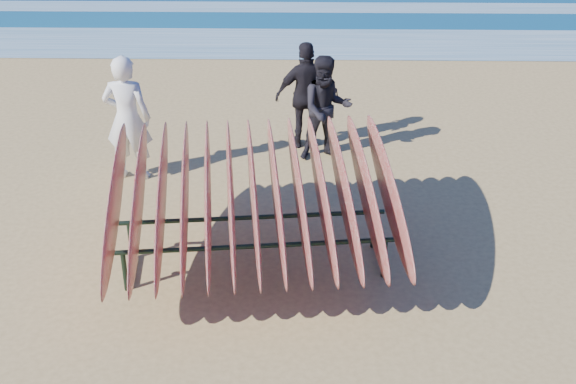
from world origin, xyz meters
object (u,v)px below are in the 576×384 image
object	(u,v)px
surfboard_rack	(254,196)
person_dark_a	(326,109)
person_white	(127,118)
person_dark_b	(307,96)

from	to	relation	value
surfboard_rack	person_dark_a	world-z (taller)	person_dark_a
surfboard_rack	person_white	size ratio (longest dim) A/B	1.87
surfboard_rack	person_white	bearing A→B (deg)	123.20
person_white	surfboard_rack	bearing A→B (deg)	131.70
surfboard_rack	person_dark_b	size ratio (longest dim) A/B	2.03
surfboard_rack	person_dark_b	world-z (taller)	person_dark_b
surfboard_rack	person_white	xyz separation A→B (m)	(-1.96, 2.37, -0.03)
person_dark_a	person_dark_b	size ratio (longest dim) A/B	0.96
person_dark_a	person_dark_b	xyz separation A→B (m)	(-0.29, 0.46, 0.04)
person_dark_b	surfboard_rack	bearing A→B (deg)	70.15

